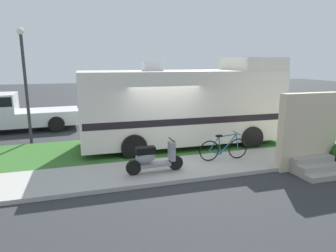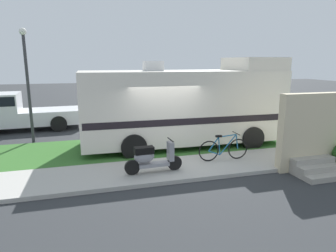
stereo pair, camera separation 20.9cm
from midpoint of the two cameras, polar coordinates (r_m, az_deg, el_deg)
name	(u,v)px [view 2 (the right image)]	position (r m, az deg, el deg)	size (l,w,h in m)	color
ground_plane	(167,159)	(10.44, 0.34, -6.29)	(80.00, 80.00, 0.00)	#2D3033
sidewalk	(177,169)	(9.34, 2.42, -8.19)	(24.00, 2.00, 0.12)	#ADAAA3
grass_strip	(157,146)	(11.81, -1.69, -3.88)	(24.00, 3.40, 0.08)	#336628
motorhome_rv	(186,105)	(11.75, 3.90, 4.08)	(7.87, 2.79, 3.48)	silver
scooter	(151,158)	(8.73, -2.51, -6.09)	(1.74, 0.50, 0.97)	black
bicycle	(223,149)	(10.01, 11.19, -4.31)	(1.73, 0.52, 0.90)	black
pickup_truck_near	(12,111)	(16.29, -27.43, 2.60)	(5.23, 2.30, 1.84)	silver
porch_steps	(310,140)	(10.11, 26.15, -2.49)	(2.00, 1.26, 2.40)	#9E998E
bottle_green	(300,155)	(11.08, 24.49, -5.17)	(0.07, 0.07, 0.22)	#B2B2B7
street_lamp_post	(27,76)	(13.27, -25.01, 8.74)	(0.28, 0.28, 4.61)	#333338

